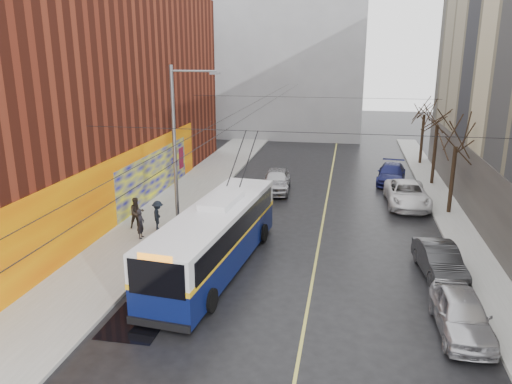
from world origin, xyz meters
TOP-DOWN VIEW (x-y plane):
  - ground at (0.00, 0.00)m, footprint 140.00×140.00m
  - sidewalk_left at (-8.00, 12.00)m, footprint 4.00×60.00m
  - sidewalk_right at (9.00, 12.00)m, footprint 2.00×60.00m
  - lane_line at (1.50, 14.00)m, footprint 0.12×50.00m
  - building_left at (-15.99, 13.99)m, footprint 12.11×36.00m
  - building_far at (-6.00, 44.99)m, footprint 20.50×12.10m
  - streetlight_pole at (-6.14, 10.00)m, footprint 2.65×0.60m
  - catenary_wires at (-2.54, 14.77)m, footprint 18.00×60.00m
  - tree_near at (9.00, 16.00)m, footprint 3.20×3.20m
  - tree_mid at (9.00, 23.00)m, footprint 3.20×3.20m
  - tree_far at (9.00, 30.00)m, footprint 3.20×3.20m
  - puddle at (-4.65, 0.58)m, footprint 2.16×2.75m
  - pigeons_flying at (-3.18, 10.95)m, footprint 3.39×2.00m
  - trolleybus at (-3.01, 5.77)m, footprint 3.61×11.82m
  - parked_car_a at (7.00, 2.11)m, footprint 1.86×4.38m
  - parked_car_b at (7.00, 6.90)m, footprint 2.02×4.40m
  - parked_car_c at (6.63, 17.40)m, footprint 2.71×5.57m
  - parked_car_d at (6.06, 23.09)m, footprint 2.58×5.10m
  - following_car at (-2.15, 19.16)m, footprint 2.23×4.83m
  - pedestrian_a at (-7.77, 8.37)m, footprint 0.41×0.60m
  - pedestrian_b at (-8.63, 9.86)m, footprint 1.06×1.05m
  - pedestrian_c at (-7.32, 9.69)m, footprint 0.93×1.22m

SIDE VIEW (x-z plane):
  - ground at x=0.00m, z-range 0.00..0.00m
  - lane_line at x=1.50m, z-range 0.00..0.01m
  - puddle at x=-4.65m, z-range 0.00..0.01m
  - sidewalk_left at x=-8.00m, z-range 0.00..0.15m
  - sidewalk_right at x=9.00m, z-range 0.00..0.15m
  - parked_car_b at x=7.00m, z-range 0.00..1.40m
  - parked_car_d at x=6.06m, z-range 0.00..1.42m
  - parked_car_a at x=7.00m, z-range 0.00..1.48m
  - parked_car_c at x=6.63m, z-range 0.00..1.53m
  - following_car at x=-2.15m, z-range 0.00..1.60m
  - pedestrian_a at x=-7.77m, z-range 0.15..1.73m
  - pedestrian_c at x=-7.32m, z-range 0.15..1.82m
  - pedestrian_b at x=-8.63m, z-range 0.15..1.88m
  - trolleybus at x=-3.01m, z-range -1.23..4.30m
  - streetlight_pole at x=-6.14m, z-range 0.35..9.35m
  - tree_near at x=9.00m, z-range 1.78..8.18m
  - tree_far at x=9.00m, z-range 1.86..8.43m
  - tree_mid at x=9.00m, z-range 1.91..8.59m
  - catenary_wires at x=-2.54m, z-range 6.13..6.36m
  - pigeons_flying at x=-3.18m, z-range 6.00..7.81m
  - building_left at x=-15.99m, z-range -0.01..13.99m
  - building_far at x=-6.00m, z-range 0.02..18.02m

